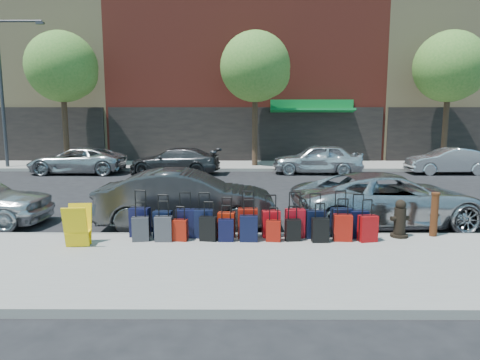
{
  "coord_description": "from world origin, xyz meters",
  "views": [
    {
      "loc": [
        -0.2,
        -14.28,
        2.91
      ],
      "look_at": [
        -0.26,
        -1.5,
        0.97
      ],
      "focal_mm": 32.0,
      "sensor_mm": 36.0,
      "label": 1
    }
  ],
  "objects_px": {
    "tree_center": "(258,69)",
    "display_rack": "(78,226)",
    "suitcase_front_5": "(248,223)",
    "car_far_3": "(448,161)",
    "tree_left": "(65,69)",
    "car_far_1": "(175,161)",
    "fire_hydrant": "(400,220)",
    "streetlight": "(5,82)",
    "car_near_2": "(389,199)",
    "car_far_0": "(77,161)",
    "bollard": "(434,214)",
    "car_far_2": "(317,159)",
    "car_near_1": "(187,199)",
    "tree_right": "(452,69)"
  },
  "relations": [
    {
      "from": "streetlight",
      "to": "tree_right",
      "type": "bearing_deg",
      "value": 1.67
    },
    {
      "from": "fire_hydrant",
      "to": "streetlight",
      "type": "bearing_deg",
      "value": 127.69
    },
    {
      "from": "car_near_1",
      "to": "car_near_2",
      "type": "distance_m",
      "value": 5.34
    },
    {
      "from": "tree_center",
      "to": "streetlight",
      "type": "height_order",
      "value": "streetlight"
    },
    {
      "from": "bollard",
      "to": "car_far_0",
      "type": "distance_m",
      "value": 17.34
    },
    {
      "from": "tree_right",
      "to": "car_near_1",
      "type": "xyz_separation_m",
      "value": [
        -12.77,
        -12.88,
        -4.66
      ]
    },
    {
      "from": "tree_left",
      "to": "car_far_3",
      "type": "relative_size",
      "value": 1.83
    },
    {
      "from": "car_far_3",
      "to": "tree_left",
      "type": "bearing_deg",
      "value": -97.07
    },
    {
      "from": "suitcase_front_5",
      "to": "car_far_3",
      "type": "bearing_deg",
      "value": 49.94
    },
    {
      "from": "tree_left",
      "to": "streetlight",
      "type": "distance_m",
      "value": 3.11
    },
    {
      "from": "tree_center",
      "to": "car_far_2",
      "type": "distance_m",
      "value": 6.01
    },
    {
      "from": "car_far_0",
      "to": "fire_hydrant",
      "type": "bearing_deg",
      "value": 46.17
    },
    {
      "from": "fire_hydrant",
      "to": "bollard",
      "type": "relative_size",
      "value": 0.86
    },
    {
      "from": "car_far_0",
      "to": "car_far_2",
      "type": "bearing_deg",
      "value": 90.89
    },
    {
      "from": "tree_left",
      "to": "car_far_0",
      "type": "bearing_deg",
      "value": -61.16
    },
    {
      "from": "car_near_2",
      "to": "fire_hydrant",
      "type": "bearing_deg",
      "value": 162.99
    },
    {
      "from": "streetlight",
      "to": "car_far_3",
      "type": "relative_size",
      "value": 2.02
    },
    {
      "from": "car_far_0",
      "to": "car_far_1",
      "type": "height_order",
      "value": "car_far_0"
    },
    {
      "from": "car_far_1",
      "to": "car_near_1",
      "type": "bearing_deg",
      "value": 17.02
    },
    {
      "from": "tree_center",
      "to": "car_near_1",
      "type": "xyz_separation_m",
      "value": [
        -2.27,
        -12.88,
        -4.66
      ]
    },
    {
      "from": "suitcase_front_5",
      "to": "streetlight",
      "type": "bearing_deg",
      "value": 133.63
    },
    {
      "from": "tree_center",
      "to": "display_rack",
      "type": "bearing_deg",
      "value": -106.12
    },
    {
      "from": "tree_right",
      "to": "suitcase_front_5",
      "type": "relative_size",
      "value": 6.82
    },
    {
      "from": "car_near_2",
      "to": "car_far_0",
      "type": "bearing_deg",
      "value": 43.85
    },
    {
      "from": "bollard",
      "to": "tree_center",
      "type": "bearing_deg",
      "value": 104.14
    },
    {
      "from": "streetlight",
      "to": "car_far_1",
      "type": "relative_size",
      "value": 1.77
    },
    {
      "from": "car_near_2",
      "to": "display_rack",
      "type": "bearing_deg",
      "value": 101.31
    },
    {
      "from": "tree_center",
      "to": "tree_left",
      "type": "bearing_deg",
      "value": 180.0
    },
    {
      "from": "suitcase_front_5",
      "to": "car_far_0",
      "type": "height_order",
      "value": "car_far_0"
    },
    {
      "from": "fire_hydrant",
      "to": "car_far_3",
      "type": "bearing_deg",
      "value": 48.06
    },
    {
      "from": "suitcase_front_5",
      "to": "car_far_0",
      "type": "xyz_separation_m",
      "value": [
        -8.45,
        11.9,
        0.17
      ]
    },
    {
      "from": "tree_center",
      "to": "bollard",
      "type": "relative_size",
      "value": 7.16
    },
    {
      "from": "car_far_3",
      "to": "bollard",
      "type": "bearing_deg",
      "value": -26.63
    },
    {
      "from": "bollard",
      "to": "display_rack",
      "type": "xyz_separation_m",
      "value": [
        -7.9,
        -0.8,
        -0.09
      ]
    },
    {
      "from": "tree_center",
      "to": "car_near_1",
      "type": "distance_m",
      "value": 13.88
    },
    {
      "from": "tree_left",
      "to": "car_far_1",
      "type": "height_order",
      "value": "tree_left"
    },
    {
      "from": "streetlight",
      "to": "car_far_3",
      "type": "xyz_separation_m",
      "value": [
        22.88,
        -1.78,
        -4.01
      ]
    },
    {
      "from": "car_near_2",
      "to": "car_far_2",
      "type": "xyz_separation_m",
      "value": [
        -0.15,
        10.21,
        0.05
      ]
    },
    {
      "from": "car_far_3",
      "to": "tree_center",
      "type": "bearing_deg",
      "value": -104.69
    },
    {
      "from": "tree_center",
      "to": "tree_right",
      "type": "distance_m",
      "value": 10.5
    },
    {
      "from": "streetlight",
      "to": "display_rack",
      "type": "bearing_deg",
      "value": -57.48
    },
    {
      "from": "tree_left",
      "to": "tree_right",
      "type": "distance_m",
      "value": 21.0
    },
    {
      "from": "suitcase_front_5",
      "to": "car_near_2",
      "type": "xyz_separation_m",
      "value": [
        3.78,
        1.67,
        0.22
      ]
    },
    {
      "from": "streetlight",
      "to": "display_rack",
      "type": "height_order",
      "value": "streetlight"
    },
    {
      "from": "car_far_0",
      "to": "display_rack",
      "type": "bearing_deg",
      "value": 22.02
    },
    {
      "from": "car_near_2",
      "to": "tree_left",
      "type": "bearing_deg",
      "value": 40.76
    },
    {
      "from": "car_near_1",
      "to": "car_near_2",
      "type": "xyz_separation_m",
      "value": [
        5.34,
        0.24,
        -0.05
      ]
    },
    {
      "from": "car_near_2",
      "to": "bollard",
      "type": "bearing_deg",
      "value": -168.14
    },
    {
      "from": "car_far_3",
      "to": "suitcase_front_5",
      "type": "bearing_deg",
      "value": -40.62
    },
    {
      "from": "tree_right",
      "to": "streetlight",
      "type": "height_order",
      "value": "streetlight"
    }
  ]
}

